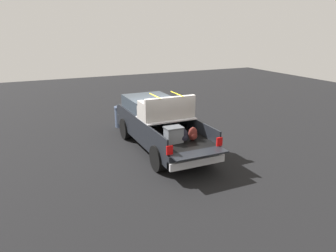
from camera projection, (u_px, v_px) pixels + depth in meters
name	position (u px, v px, depth m)	size (l,w,h in m)	color
ground_plane	(162.00, 149.00, 12.37)	(40.00, 40.00, 0.00)	black
pickup_truck	(158.00, 123.00, 12.40)	(6.05, 2.06, 2.23)	black
trash_can	(121.00, 117.00, 15.00)	(0.60, 0.60, 0.98)	#3F4C66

